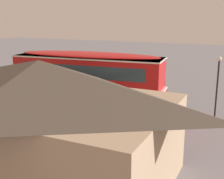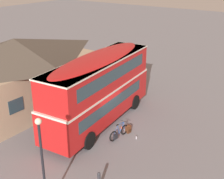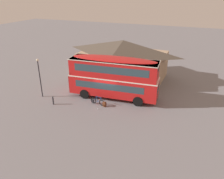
# 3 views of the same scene
# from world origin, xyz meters

# --- Properties ---
(ground_plane) EXTENTS (120.00, 120.00, 0.00)m
(ground_plane) POSITION_xyz_m (0.00, 0.00, 0.00)
(ground_plane) COLOR slate
(double_decker_bus) EXTENTS (10.19, 3.36, 4.79)m
(double_decker_bus) POSITION_xyz_m (0.50, 0.68, 2.64)
(double_decker_bus) COLOR black
(double_decker_bus) RESTS_ON ground
(touring_bicycle) EXTENTS (1.75, 0.46, 1.00)m
(touring_bicycle) POSITION_xyz_m (-0.53, -1.58, 0.37)
(touring_bicycle) COLOR black
(touring_bicycle) RESTS_ON ground
(backpack_on_ground) EXTENTS (0.36, 0.35, 0.55)m
(backpack_on_ground) POSITION_xyz_m (0.41, -1.72, 0.28)
(backpack_on_ground) COLOR #592D19
(backpack_on_ground) RESTS_ON ground
(water_bottle_clear_plastic) EXTENTS (0.06, 0.06, 0.23)m
(water_bottle_clear_plastic) POSITION_xyz_m (0.02, -2.56, 0.11)
(water_bottle_clear_plastic) COLOR silver
(water_bottle_clear_plastic) RESTS_ON ground
(pub_building) EXTENTS (11.88, 7.53, 5.25)m
(pub_building) POSITION_xyz_m (-0.77, 7.38, 2.68)
(pub_building) COLOR tan
(pub_building) RESTS_ON ground
(street_lamp) EXTENTS (0.28, 0.28, 4.57)m
(street_lamp) POSITION_xyz_m (-7.30, -2.25, 2.83)
(street_lamp) COLOR black
(street_lamp) RESTS_ON ground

